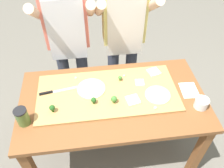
# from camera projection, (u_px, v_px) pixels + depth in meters

# --- Properties ---
(ground_plane) EXTENTS (8.00, 8.00, 0.00)m
(ground_plane) POSITION_uv_depth(u_px,v_px,m) (113.00, 147.00, 2.48)
(ground_plane) COLOR #6B665B
(prep_table) EXTENTS (1.54, 0.84, 0.79)m
(prep_table) POSITION_uv_depth(u_px,v_px,m) (113.00, 107.00, 1.99)
(prep_table) COLOR brown
(prep_table) RESTS_ON ground
(cutting_board) EXTENTS (1.17, 0.54, 0.02)m
(cutting_board) POSITION_uv_depth(u_px,v_px,m) (108.00, 93.00, 1.94)
(cutting_board) COLOR tan
(cutting_board) RESTS_ON prep_table
(chefs_knife) EXTENTS (0.32, 0.07, 0.02)m
(chefs_knife) POSITION_uv_depth(u_px,v_px,m) (53.00, 92.00, 1.93)
(chefs_knife) COLOR #B7BABF
(chefs_knife) RESTS_ON cutting_board
(pizza_whole_white_garlic) EXTENTS (0.24, 0.24, 0.02)m
(pizza_whole_white_garlic) POSITION_uv_depth(u_px,v_px,m) (91.00, 88.00, 1.95)
(pizza_whole_white_garlic) COLOR beige
(pizza_whole_white_garlic) RESTS_ON cutting_board
(pizza_whole_cheese_artichoke) EXTENTS (0.21, 0.21, 0.02)m
(pizza_whole_cheese_artichoke) POSITION_uv_depth(u_px,v_px,m) (158.00, 95.00, 1.90)
(pizza_whole_cheese_artichoke) COLOR beige
(pizza_whole_cheese_artichoke) RESTS_ON cutting_board
(pizza_slice_far_left) EXTENTS (0.12, 0.12, 0.01)m
(pizza_slice_far_left) POSITION_uv_depth(u_px,v_px,m) (154.00, 72.00, 2.10)
(pizza_slice_far_left) COLOR silver
(pizza_slice_far_left) RESTS_ON cutting_board
(pizza_slice_near_left) EXTENTS (0.12, 0.12, 0.01)m
(pizza_slice_near_left) POSITION_uv_depth(u_px,v_px,m) (133.00, 100.00, 1.87)
(pizza_slice_near_left) COLOR silver
(pizza_slice_near_left) RESTS_ON cutting_board
(pizza_slice_near_right) EXTENTS (0.08, 0.08, 0.01)m
(pizza_slice_near_right) POSITION_uv_depth(u_px,v_px,m) (140.00, 82.00, 2.01)
(pizza_slice_near_right) COLOR silver
(pizza_slice_near_right) RESTS_ON cutting_board
(broccoli_floret_back_mid) EXTENTS (0.04, 0.04, 0.06)m
(broccoli_floret_back_mid) POSITION_uv_depth(u_px,v_px,m) (94.00, 100.00, 1.83)
(broccoli_floret_back_mid) COLOR #2C5915
(broccoli_floret_back_mid) RESTS_ON cutting_board
(broccoli_floret_back_right) EXTENTS (0.04, 0.04, 0.07)m
(broccoli_floret_back_right) POSITION_uv_depth(u_px,v_px,m) (52.00, 108.00, 1.76)
(broccoli_floret_back_right) COLOR #2C5915
(broccoli_floret_back_right) RESTS_ON cutting_board
(broccoli_floret_back_left) EXTENTS (0.03, 0.03, 0.05)m
(broccoli_floret_back_left) POSITION_uv_depth(u_px,v_px,m) (120.00, 78.00, 2.01)
(broccoli_floret_back_left) COLOR #487A23
(broccoli_floret_back_left) RESTS_ON cutting_board
(broccoli_floret_front_mid) EXTENTS (0.05, 0.05, 0.06)m
(broccoli_floret_front_mid) POSITION_uv_depth(u_px,v_px,m) (114.00, 99.00, 1.83)
(broccoli_floret_front_mid) COLOR #487A23
(broccoli_floret_front_mid) RESTS_ON cutting_board
(cheese_crumble_a) EXTENTS (0.02, 0.02, 0.01)m
(cheese_crumble_a) POSITION_uv_depth(u_px,v_px,m) (76.00, 78.00, 2.04)
(cheese_crumble_a) COLOR white
(cheese_crumble_a) RESTS_ON cutting_board
(cheese_crumble_b) EXTENTS (0.02, 0.02, 0.02)m
(cheese_crumble_b) POSITION_uv_depth(u_px,v_px,m) (155.00, 108.00, 1.80)
(cheese_crumble_b) COLOR silver
(cheese_crumble_b) RESTS_ON cutting_board
(cheese_crumble_c) EXTENTS (0.02, 0.02, 0.01)m
(cheese_crumble_c) POSITION_uv_depth(u_px,v_px,m) (124.00, 76.00, 2.07)
(cheese_crumble_c) COLOR silver
(cheese_crumble_c) RESTS_ON cutting_board
(flour_cup) EXTENTS (0.11, 0.11, 0.08)m
(flour_cup) POSITION_uv_depth(u_px,v_px,m) (201.00, 104.00, 1.82)
(flour_cup) COLOR white
(flour_cup) RESTS_ON prep_table
(sauce_jar) EXTENTS (0.10, 0.10, 0.15)m
(sauce_jar) POSITION_uv_depth(u_px,v_px,m) (22.00, 117.00, 1.69)
(sauce_jar) COLOR #517033
(sauce_jar) RESTS_ON prep_table
(recipe_note) EXTENTS (0.15, 0.19, 0.00)m
(recipe_note) POSITION_uv_depth(u_px,v_px,m) (189.00, 90.00, 1.97)
(recipe_note) COLOR white
(recipe_note) RESTS_ON prep_table
(cook_left) EXTENTS (0.54, 0.39, 1.67)m
(cook_left) POSITION_uv_depth(u_px,v_px,m) (68.00, 35.00, 2.20)
(cook_left) COLOR #333847
(cook_left) RESTS_ON ground
(cook_right) EXTENTS (0.54, 0.39, 1.67)m
(cook_right) POSITION_uv_depth(u_px,v_px,m) (124.00, 31.00, 2.25)
(cook_right) COLOR #333847
(cook_right) RESTS_ON ground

